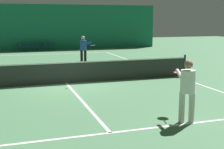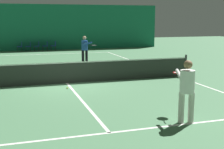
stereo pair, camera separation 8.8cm
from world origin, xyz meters
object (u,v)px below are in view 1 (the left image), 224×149
at_px(courtside_chair_0, 18,46).
at_px(tennis_ball, 67,88).
at_px(player_near, 187,86).
at_px(courtside_chair_1, 27,46).
at_px(courtside_chair_3, 44,45).
at_px(tennis_net, 66,72).
at_px(player_far, 84,48).
at_px(courtside_chair_2, 36,45).
at_px(courtside_chair_4, 52,45).

height_order(courtside_chair_0, tennis_ball, courtside_chair_0).
xyz_separation_m(player_near, courtside_chair_0, (-3.86, 21.17, -0.53)).
relative_size(courtside_chair_1, courtside_chair_3, 1.00).
distance_m(tennis_net, courtside_chair_3, 14.93).
height_order(player_near, player_far, player_far).
xyz_separation_m(courtside_chair_1, courtside_chair_3, (1.47, 0.00, 0.00)).
distance_m(player_near, tennis_ball, 5.79).
bearing_deg(tennis_net, courtside_chair_3, 87.75).
xyz_separation_m(player_far, tennis_ball, (-2.29, -6.81, -0.99)).
bearing_deg(courtside_chair_0, player_far, 22.09).
bearing_deg(tennis_ball, courtside_chair_3, 87.28).
bearing_deg(courtside_chair_2, tennis_ball, -0.10).
bearing_deg(courtside_chair_1, player_near, 8.42).
xyz_separation_m(player_near, courtside_chair_4, (-0.93, 21.17, -0.53)).
bearing_deg(player_far, player_near, -20.48).
relative_size(player_near, tennis_ball, 26.38).
bearing_deg(courtside_chair_3, player_near, 4.50).
relative_size(player_far, courtside_chair_3, 2.09).
bearing_deg(courtside_chair_1, tennis_net, 3.38).
xyz_separation_m(player_near, tennis_ball, (-2.43, 5.17, -0.98)).
bearing_deg(tennis_ball, courtside_chair_2, 89.90).
height_order(tennis_net, player_far, player_far).
relative_size(courtside_chair_0, courtside_chair_1, 1.00).
distance_m(player_far, courtside_chair_1, 9.68).
height_order(player_near, tennis_ball, player_near).
height_order(courtside_chair_2, courtside_chair_4, same).
relative_size(player_near, courtside_chair_0, 2.07).
xyz_separation_m(player_far, courtside_chair_0, (-3.73, 9.19, -0.54)).
distance_m(courtside_chair_1, courtside_chair_2, 0.73).
bearing_deg(courtside_chair_4, courtside_chair_0, -90.00).
bearing_deg(player_near, courtside_chair_3, 20.22).
relative_size(courtside_chair_2, courtside_chair_4, 1.00).
height_order(courtside_chair_1, courtside_chair_2, same).
bearing_deg(player_near, player_far, 16.36).
bearing_deg(player_far, courtside_chair_0, -179.03).
relative_size(tennis_net, player_near, 6.89).
xyz_separation_m(player_near, player_far, (-0.13, 11.98, 0.01)).
relative_size(player_near, courtside_chair_4, 2.07).
relative_size(courtside_chair_0, courtside_chair_4, 1.00).
distance_m(courtside_chair_0, courtside_chair_1, 0.73).
distance_m(courtside_chair_4, tennis_ball, 16.08).
bearing_deg(courtside_chair_0, courtside_chair_3, 90.00).
bearing_deg(courtside_chair_0, tennis_net, 6.17).
relative_size(player_near, courtside_chair_2, 2.07).
height_order(courtside_chair_2, courtside_chair_3, same).
bearing_deg(courtside_chair_4, player_far, 4.97).
distance_m(tennis_net, player_far, 6.13).
xyz_separation_m(player_near, courtside_chair_3, (-1.67, 21.17, -0.53)).
bearing_deg(courtside_chair_2, courtside_chair_3, 90.00).
bearing_deg(courtside_chair_3, player_far, 9.47).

